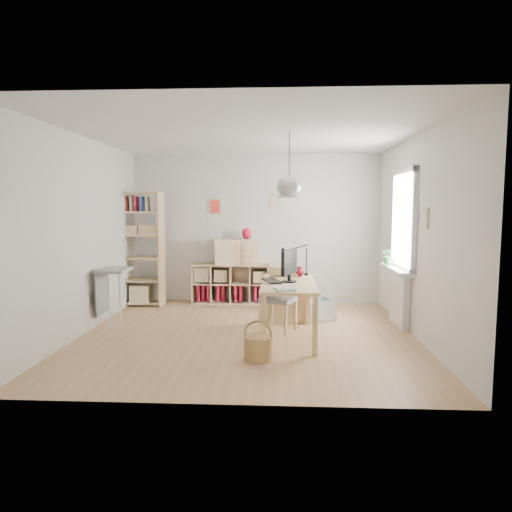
{
  "coord_description": "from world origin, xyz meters",
  "views": [
    {
      "loc": [
        0.44,
        -6.08,
        1.72
      ],
      "look_at": [
        0.1,
        0.3,
        1.05
      ],
      "focal_mm": 32.0,
      "sensor_mm": 36.0,
      "label": 1
    }
  ],
  "objects_px": {
    "chair": "(280,296)",
    "storage_chest": "(310,305)",
    "desk": "(288,289)",
    "cube_shelf": "(230,287)",
    "drawer_chest": "(236,252)",
    "tall_bookshelf": "(140,244)",
    "monitor": "(289,264)"
  },
  "relations": [
    {
      "from": "desk",
      "to": "storage_chest",
      "type": "relative_size",
      "value": 1.69
    },
    {
      "from": "tall_bookshelf",
      "to": "monitor",
      "type": "distance_m",
      "value": 3.23
    },
    {
      "from": "desk",
      "to": "storage_chest",
      "type": "height_order",
      "value": "desk"
    },
    {
      "from": "storage_chest",
      "to": "drawer_chest",
      "type": "relative_size",
      "value": 1.13
    },
    {
      "from": "storage_chest",
      "to": "drawer_chest",
      "type": "height_order",
      "value": "drawer_chest"
    },
    {
      "from": "chair",
      "to": "drawer_chest",
      "type": "relative_size",
      "value": 1.12
    },
    {
      "from": "tall_bookshelf",
      "to": "desk",
      "type": "bearing_deg",
      "value": -37.01
    },
    {
      "from": "tall_bookshelf",
      "to": "chair",
      "type": "distance_m",
      "value": 2.99
    },
    {
      "from": "drawer_chest",
      "to": "desk",
      "type": "bearing_deg",
      "value": -82.63
    },
    {
      "from": "chair",
      "to": "drawer_chest",
      "type": "distance_m",
      "value": 2.03
    },
    {
      "from": "desk",
      "to": "chair",
      "type": "distance_m",
      "value": 0.42
    },
    {
      "from": "chair",
      "to": "monitor",
      "type": "xyz_separation_m",
      "value": [
        0.12,
        -0.34,
        0.49
      ]
    },
    {
      "from": "storage_chest",
      "to": "drawer_chest",
      "type": "distance_m",
      "value": 1.83
    },
    {
      "from": "desk",
      "to": "drawer_chest",
      "type": "bearing_deg",
      "value": 112.58
    },
    {
      "from": "tall_bookshelf",
      "to": "chair",
      "type": "height_order",
      "value": "tall_bookshelf"
    },
    {
      "from": "chair",
      "to": "monitor",
      "type": "distance_m",
      "value": 0.61
    },
    {
      "from": "drawer_chest",
      "to": "tall_bookshelf",
      "type": "bearing_deg",
      "value": 172.94
    },
    {
      "from": "chair",
      "to": "storage_chest",
      "type": "relative_size",
      "value": 0.99
    },
    {
      "from": "cube_shelf",
      "to": "tall_bookshelf",
      "type": "height_order",
      "value": "tall_bookshelf"
    },
    {
      "from": "desk",
      "to": "cube_shelf",
      "type": "distance_m",
      "value": 2.48
    },
    {
      "from": "cube_shelf",
      "to": "storage_chest",
      "type": "bearing_deg",
      "value": -39.53
    },
    {
      "from": "chair",
      "to": "desk",
      "type": "bearing_deg",
      "value": -51.24
    },
    {
      "from": "desk",
      "to": "cube_shelf",
      "type": "bearing_deg",
      "value": 114.61
    },
    {
      "from": "chair",
      "to": "storage_chest",
      "type": "xyz_separation_m",
      "value": [
        0.47,
        0.71,
        -0.28
      ]
    },
    {
      "from": "tall_bookshelf",
      "to": "cube_shelf",
      "type": "bearing_deg",
      "value": 10.19
    },
    {
      "from": "cube_shelf",
      "to": "chair",
      "type": "distance_m",
      "value": 2.07
    },
    {
      "from": "cube_shelf",
      "to": "tall_bookshelf",
      "type": "distance_m",
      "value": 1.77
    },
    {
      "from": "cube_shelf",
      "to": "drawer_chest",
      "type": "bearing_deg",
      "value": -20.26
    },
    {
      "from": "chair",
      "to": "storage_chest",
      "type": "bearing_deg",
      "value": 78.74
    },
    {
      "from": "monitor",
      "to": "drawer_chest",
      "type": "height_order",
      "value": "monitor"
    },
    {
      "from": "desk",
      "to": "tall_bookshelf",
      "type": "height_order",
      "value": "tall_bookshelf"
    },
    {
      "from": "storage_chest",
      "to": "monitor",
      "type": "xyz_separation_m",
      "value": [
        -0.35,
        -1.05,
        0.77
      ]
    }
  ]
}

